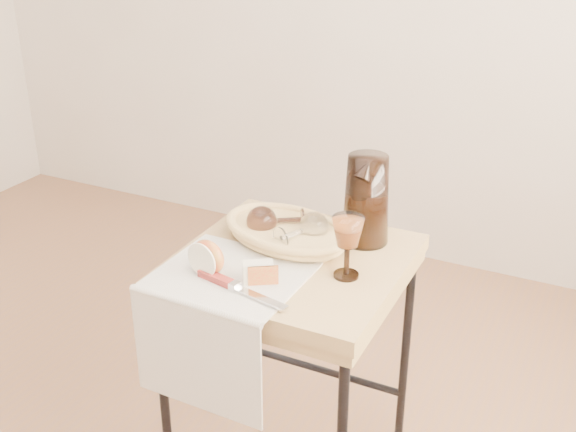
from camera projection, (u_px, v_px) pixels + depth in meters
The scene contains 10 objects.
side_table at pixel (291, 371), 1.88m from camera, with size 0.54×0.54×0.69m, color olive, non-canonical shape.
tea_towel at pixel (230, 275), 1.65m from camera, with size 0.34×0.30×0.01m, color white.
bread_basket at pixel (287, 234), 1.80m from camera, with size 0.31×0.22×0.05m, color tan, non-canonical shape.
goblet_lying_a at pixel (279, 220), 1.81m from camera, with size 0.13×0.08×0.08m, color brown, non-canonical shape.
goblet_lying_b at pixel (300, 231), 1.76m from camera, with size 0.12×0.08×0.08m, color white, non-canonical shape.
pitcher at pixel (366, 199), 1.77m from camera, with size 0.16×0.24×0.27m, color black, non-canonical shape.
wine_goblet at pixel (347, 247), 1.62m from camera, with size 0.07×0.07×0.15m, color white, non-canonical shape.
apple_half at pixel (208, 257), 1.64m from camera, with size 0.09×0.05×0.08m, color #B1100E.
apple_wedge at pixel (258, 272), 1.62m from camera, with size 0.07×0.04×0.05m, color white.
table_knife at pixel (238, 287), 1.58m from camera, with size 0.25×0.03×0.02m, color silver, non-canonical shape.
Camera 1 is at (1.18, -0.99, 1.51)m, focal length 44.41 mm.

